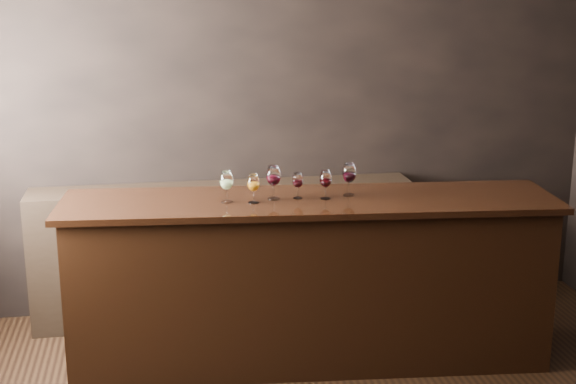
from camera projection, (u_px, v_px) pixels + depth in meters
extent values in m
cube|color=black|center=(269.00, 126.00, 6.01)|extent=(5.00, 0.02, 2.80)
cube|color=black|center=(309.00, 283.00, 5.25)|extent=(3.11, 0.93, 1.07)
cube|color=black|center=(310.00, 202.00, 5.11)|extent=(3.22, 1.02, 0.04)
cube|color=black|center=(225.00, 252.00, 5.97)|extent=(2.80, 0.40, 1.01)
cylinder|color=white|center=(227.00, 202.00, 5.03)|extent=(0.07, 0.07, 0.00)
cylinder|color=white|center=(227.00, 196.00, 5.02)|extent=(0.01, 0.01, 0.08)
ellipsoid|color=white|center=(227.00, 181.00, 4.99)|extent=(0.08, 0.08, 0.12)
cylinder|color=white|center=(226.00, 172.00, 4.98)|extent=(0.06, 0.06, 0.01)
ellipsoid|color=#D5E684|center=(227.00, 184.00, 5.00)|extent=(0.07, 0.07, 0.06)
cylinder|color=white|center=(254.00, 202.00, 5.01)|extent=(0.07, 0.07, 0.00)
cylinder|color=white|center=(254.00, 197.00, 5.00)|extent=(0.01, 0.01, 0.07)
ellipsoid|color=white|center=(253.00, 183.00, 4.98)|extent=(0.08, 0.08, 0.11)
cylinder|color=white|center=(253.00, 175.00, 4.97)|extent=(0.06, 0.06, 0.01)
ellipsoid|color=orange|center=(253.00, 185.00, 4.99)|extent=(0.06, 0.06, 0.05)
cylinder|color=white|center=(274.00, 199.00, 5.10)|extent=(0.08, 0.08, 0.00)
cylinder|color=white|center=(274.00, 192.00, 5.09)|extent=(0.01, 0.01, 0.08)
ellipsoid|color=white|center=(274.00, 176.00, 5.06)|extent=(0.09, 0.09, 0.13)
cylinder|color=white|center=(273.00, 167.00, 5.05)|extent=(0.07, 0.07, 0.01)
ellipsoid|color=black|center=(274.00, 179.00, 5.07)|extent=(0.07, 0.07, 0.06)
cylinder|color=white|center=(298.00, 198.00, 5.12)|extent=(0.06, 0.06, 0.00)
cylinder|color=white|center=(298.00, 193.00, 5.11)|extent=(0.01, 0.01, 0.06)
ellipsoid|color=white|center=(298.00, 180.00, 5.09)|extent=(0.07, 0.07, 0.10)
cylinder|color=white|center=(298.00, 173.00, 5.08)|extent=(0.05, 0.05, 0.01)
ellipsoid|color=black|center=(298.00, 183.00, 5.09)|extent=(0.06, 0.06, 0.05)
cylinder|color=white|center=(325.00, 198.00, 5.11)|extent=(0.07, 0.07, 0.00)
cylinder|color=white|center=(326.00, 193.00, 5.10)|extent=(0.01, 0.01, 0.07)
ellipsoid|color=white|center=(326.00, 179.00, 5.08)|extent=(0.08, 0.08, 0.11)
cylinder|color=white|center=(326.00, 171.00, 5.06)|extent=(0.06, 0.06, 0.01)
ellipsoid|color=black|center=(326.00, 182.00, 5.08)|extent=(0.06, 0.06, 0.05)
cylinder|color=white|center=(349.00, 195.00, 5.19)|extent=(0.08, 0.08, 0.00)
cylinder|color=white|center=(349.00, 189.00, 5.17)|extent=(0.01, 0.01, 0.08)
ellipsoid|color=white|center=(349.00, 173.00, 5.15)|extent=(0.09, 0.09, 0.13)
cylinder|color=white|center=(349.00, 164.00, 5.13)|extent=(0.07, 0.07, 0.01)
ellipsoid|color=black|center=(349.00, 176.00, 5.15)|extent=(0.07, 0.07, 0.06)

